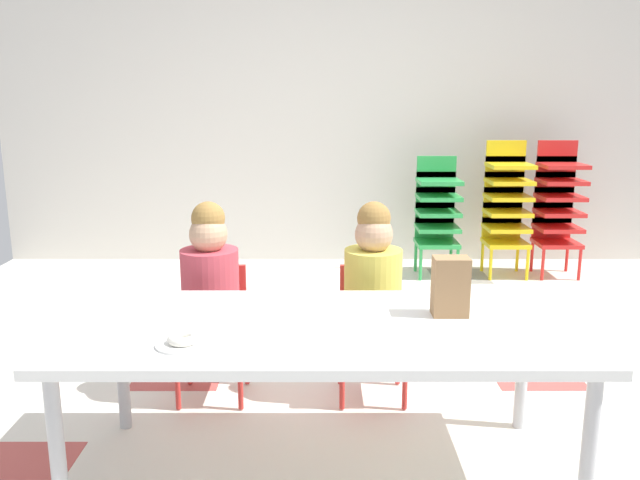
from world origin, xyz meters
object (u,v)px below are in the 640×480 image
object	(u,v)px
kid_chair_red_stack	(558,202)
paper_bag_brown	(450,286)
craft_table	(323,336)
seated_child_middle_seat	(373,283)
kid_chair_green_stack	(437,210)
donut_powdered_on_plate	(183,339)
kid_chair_yellow_stack	(506,202)
seated_child_near_camera	(211,283)
paper_plate_near_edge	(183,344)

from	to	relation	value
kid_chair_red_stack	paper_bag_brown	bearing A→B (deg)	-117.02
craft_table	seated_child_middle_seat	bearing A→B (deg)	70.02
kid_chair_green_stack	kid_chair_red_stack	xyz separation A→B (m)	(0.93, 0.00, 0.06)
donut_powdered_on_plate	kid_chair_red_stack	bearing A→B (deg)	52.33
craft_table	donut_powdered_on_plate	size ratio (longest dim) A/B	17.98
kid_chair_red_stack	donut_powdered_on_plate	xyz separation A→B (m)	(-2.28, -2.95, 0.03)
seated_child_middle_seat	kid_chair_green_stack	size ratio (longest dim) A/B	1.00
kid_chair_yellow_stack	donut_powdered_on_plate	distance (m)	3.50
donut_powdered_on_plate	craft_table	bearing A→B (deg)	23.70
kid_chair_yellow_stack	donut_powdered_on_plate	bearing A→B (deg)	-122.53
craft_table	kid_chair_yellow_stack	bearing A→B (deg)	62.59
seated_child_near_camera	seated_child_middle_seat	bearing A→B (deg)	0.00
craft_table	paper_bag_brown	bearing A→B (deg)	11.53
paper_bag_brown	seated_child_middle_seat	bearing A→B (deg)	114.13
donut_powdered_on_plate	kid_chair_green_stack	bearing A→B (deg)	65.42
craft_table	donut_powdered_on_plate	world-z (taller)	donut_powdered_on_plate
kid_chair_red_stack	donut_powdered_on_plate	bearing A→B (deg)	-127.67
kid_chair_red_stack	paper_plate_near_edge	world-z (taller)	kid_chair_red_stack
paper_plate_near_edge	paper_bag_brown	bearing A→B (deg)	17.73
kid_chair_green_stack	paper_bag_brown	distance (m)	2.69
kid_chair_red_stack	seated_child_middle_seat	bearing A→B (deg)	-126.93
paper_bag_brown	seated_child_near_camera	bearing A→B (deg)	151.20
kid_chair_yellow_stack	donut_powdered_on_plate	size ratio (longest dim) A/B	10.20
paper_bag_brown	paper_plate_near_edge	size ratio (longest dim) A/B	1.22
seated_child_near_camera	paper_bag_brown	distance (m)	1.12
craft_table	kid_chair_green_stack	distance (m)	2.89
seated_child_middle_seat	donut_powdered_on_plate	world-z (taller)	seated_child_middle_seat
seated_child_middle_seat	kid_chair_yellow_stack	xyz separation A→B (m)	(1.20, 2.12, 0.02)
seated_child_near_camera	paper_plate_near_edge	distance (m)	0.83
seated_child_near_camera	craft_table	bearing A→B (deg)	-51.35
seated_child_near_camera	paper_bag_brown	bearing A→B (deg)	-28.80
donut_powdered_on_plate	paper_plate_near_edge	bearing A→B (deg)	0.00
craft_table	paper_plate_near_edge	world-z (taller)	paper_plate_near_edge
seated_child_middle_seat	kid_chair_red_stack	bearing A→B (deg)	53.07
kid_chair_yellow_stack	paper_plate_near_edge	xyz separation A→B (m)	(-1.88, -2.95, 0.01)
kid_chair_red_stack	seated_child_near_camera	bearing A→B (deg)	-137.67
kid_chair_green_stack	paper_bag_brown	bearing A→B (deg)	-99.11
kid_chair_green_stack	seated_child_middle_seat	bearing A→B (deg)	-107.42
paper_plate_near_edge	donut_powdered_on_plate	xyz separation A→B (m)	(0.00, 0.00, 0.02)
kid_chair_yellow_stack	kid_chair_red_stack	bearing A→B (deg)	0.00
donut_powdered_on_plate	paper_bag_brown	bearing A→B (deg)	17.73
craft_table	kid_chair_green_stack	size ratio (longest dim) A/B	1.99
seated_child_middle_seat	paper_plate_near_edge	size ratio (longest dim) A/B	5.10
kid_chair_yellow_stack	kid_chair_red_stack	world-z (taller)	same
kid_chair_green_stack	kid_chair_red_stack	distance (m)	0.93
kid_chair_green_stack	paper_plate_near_edge	size ratio (longest dim) A/B	5.11
seated_child_near_camera	paper_plate_near_edge	xyz separation A→B (m)	(0.05, -0.83, 0.04)
kid_chair_yellow_stack	kid_chair_red_stack	size ratio (longest dim) A/B	1.00
seated_child_near_camera	kid_chair_red_stack	xyz separation A→B (m)	(2.33, 2.12, 0.02)
kid_chair_yellow_stack	paper_bag_brown	bearing A→B (deg)	-109.83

